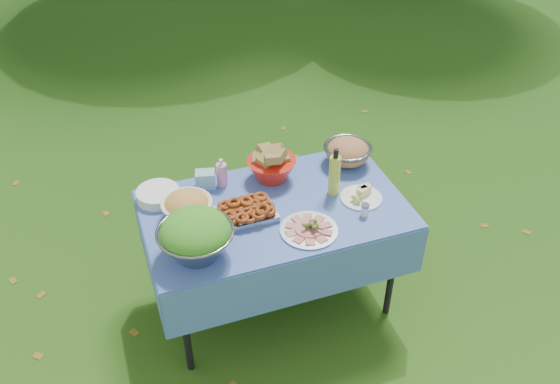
{
  "coord_description": "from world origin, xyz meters",
  "views": [
    {
      "loc": [
        -0.83,
        -2.43,
        2.85
      ],
      "look_at": [
        0.03,
        0.0,
        0.86
      ],
      "focal_mm": 38.0,
      "sensor_mm": 36.0,
      "label": 1
    }
  ],
  "objects_px": {
    "picnic_table": "(275,257)",
    "oil_bottle": "(335,172)",
    "plate_stack": "(158,195)",
    "charcuterie_platter": "(309,226)",
    "bread_bowl": "(272,164)",
    "pasta_bowl_steel": "(348,152)",
    "salad_bowl": "(196,236)"
  },
  "relations": [
    {
      "from": "plate_stack",
      "to": "oil_bottle",
      "type": "height_order",
      "value": "oil_bottle"
    },
    {
      "from": "salad_bowl",
      "to": "pasta_bowl_steel",
      "type": "bearing_deg",
      "value": 25.24
    },
    {
      "from": "picnic_table",
      "to": "plate_stack",
      "type": "xyz_separation_m",
      "value": [
        -0.6,
        0.3,
        0.41
      ]
    },
    {
      "from": "picnic_table",
      "to": "oil_bottle",
      "type": "distance_m",
      "value": 0.64
    },
    {
      "from": "salad_bowl",
      "to": "charcuterie_platter",
      "type": "height_order",
      "value": "salad_bowl"
    },
    {
      "from": "plate_stack",
      "to": "picnic_table",
      "type": "bearing_deg",
      "value": -26.5
    },
    {
      "from": "bread_bowl",
      "to": "pasta_bowl_steel",
      "type": "height_order",
      "value": "bread_bowl"
    },
    {
      "from": "salad_bowl",
      "to": "charcuterie_platter",
      "type": "distance_m",
      "value": 0.61
    },
    {
      "from": "pasta_bowl_steel",
      "to": "oil_bottle",
      "type": "height_order",
      "value": "oil_bottle"
    },
    {
      "from": "oil_bottle",
      "to": "picnic_table",
      "type": "bearing_deg",
      "value": -177.67
    },
    {
      "from": "plate_stack",
      "to": "oil_bottle",
      "type": "bearing_deg",
      "value": -16.41
    },
    {
      "from": "picnic_table",
      "to": "bread_bowl",
      "type": "distance_m",
      "value": 0.56
    },
    {
      "from": "plate_stack",
      "to": "pasta_bowl_steel",
      "type": "height_order",
      "value": "pasta_bowl_steel"
    },
    {
      "from": "bread_bowl",
      "to": "picnic_table",
      "type": "bearing_deg",
      "value": -105.66
    },
    {
      "from": "pasta_bowl_steel",
      "to": "charcuterie_platter",
      "type": "height_order",
      "value": "pasta_bowl_steel"
    },
    {
      "from": "salad_bowl",
      "to": "charcuterie_platter",
      "type": "xyz_separation_m",
      "value": [
        0.6,
        -0.02,
        -0.09
      ]
    },
    {
      "from": "picnic_table",
      "to": "charcuterie_platter",
      "type": "bearing_deg",
      "value": -66.55
    },
    {
      "from": "charcuterie_platter",
      "to": "oil_bottle",
      "type": "relative_size",
      "value": 1.04
    },
    {
      "from": "picnic_table",
      "to": "bread_bowl",
      "type": "height_order",
      "value": "bread_bowl"
    },
    {
      "from": "bread_bowl",
      "to": "salad_bowl",
      "type": "bearing_deg",
      "value": -138.67
    },
    {
      "from": "picnic_table",
      "to": "salad_bowl",
      "type": "relative_size",
      "value": 3.77
    },
    {
      "from": "salad_bowl",
      "to": "bread_bowl",
      "type": "height_order",
      "value": "salad_bowl"
    },
    {
      "from": "bread_bowl",
      "to": "pasta_bowl_steel",
      "type": "xyz_separation_m",
      "value": [
        0.49,
        -0.0,
        -0.02
      ]
    },
    {
      "from": "picnic_table",
      "to": "charcuterie_platter",
      "type": "xyz_separation_m",
      "value": [
        0.11,
        -0.25,
        0.42
      ]
    },
    {
      "from": "salad_bowl",
      "to": "bread_bowl",
      "type": "xyz_separation_m",
      "value": [
        0.57,
        0.5,
        -0.03
      ]
    },
    {
      "from": "picnic_table",
      "to": "salad_bowl",
      "type": "xyz_separation_m",
      "value": [
        -0.49,
        -0.23,
        0.51
      ]
    },
    {
      "from": "salad_bowl",
      "to": "bread_bowl",
      "type": "bearing_deg",
      "value": 41.33
    },
    {
      "from": "plate_stack",
      "to": "pasta_bowl_steel",
      "type": "xyz_separation_m",
      "value": [
        1.17,
        -0.02,
        0.05
      ]
    },
    {
      "from": "pasta_bowl_steel",
      "to": "bread_bowl",
      "type": "bearing_deg",
      "value": 179.92
    },
    {
      "from": "plate_stack",
      "to": "pasta_bowl_steel",
      "type": "distance_m",
      "value": 1.17
    },
    {
      "from": "oil_bottle",
      "to": "plate_stack",
      "type": "bearing_deg",
      "value": 163.59
    },
    {
      "from": "salad_bowl",
      "to": "pasta_bowl_steel",
      "type": "height_order",
      "value": "salad_bowl"
    }
  ]
}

